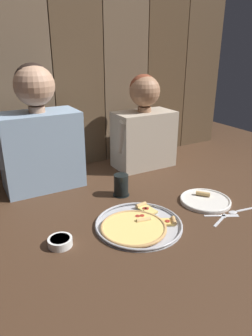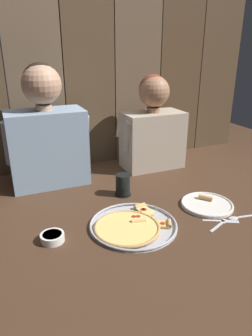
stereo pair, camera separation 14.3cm
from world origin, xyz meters
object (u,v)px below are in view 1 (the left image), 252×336
at_px(dipping_bowl, 60,241).
at_px(diner_right, 144,126).
at_px(pizza_tray, 137,225).
at_px(drinking_glass, 121,185).
at_px(diner_left, 39,134).
at_px(dinner_plate, 205,200).

bearing_deg(dipping_bowl, diner_right, 37.71).
bearing_deg(pizza_tray, diner_right, 55.67).
distance_m(drinking_glass, diner_right, 0.49).
bearing_deg(diner_left, drinking_glass, -44.11).
distance_m(dipping_bowl, diner_left, 0.64).
xyz_separation_m(dinner_plate, diner_right, (0.00, 0.57, 0.25)).
xyz_separation_m(dinner_plate, diner_left, (-0.63, 0.57, 0.28)).
xyz_separation_m(dinner_plate, drinking_glass, (-0.32, 0.27, 0.05)).
bearing_deg(dipping_bowl, drinking_glass, 32.98).
relative_size(dipping_bowl, diner_left, 0.15).
distance_m(pizza_tray, dinner_plate, 0.41).
relative_size(pizza_tray, drinking_glass, 3.33).
relative_size(dinner_plate, dipping_bowl, 2.62).
bearing_deg(dipping_bowl, dinner_plate, -0.32).
distance_m(pizza_tray, dipping_bowl, 0.32).
height_order(drinking_glass, diner_right, diner_right).
height_order(dinner_plate, dipping_bowl, dinner_plate).
relative_size(pizza_tray, diner_left, 0.58).
xyz_separation_m(pizza_tray, dinner_plate, (0.41, 0.03, -0.00)).
bearing_deg(pizza_tray, diner_left, 110.46).
distance_m(dinner_plate, drinking_glass, 0.42).
xyz_separation_m(pizza_tray, drinking_glass, (0.09, 0.30, 0.04)).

